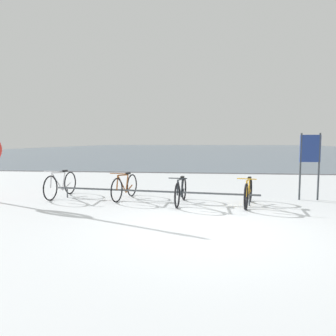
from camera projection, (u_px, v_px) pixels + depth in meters
The scene contains 7 objects.
ground at pixel (203, 150), 59.07m from camera, with size 80.00×132.00×0.08m.
bike_rack at pixel (152, 191), 8.30m from camera, with size 5.66×0.70×0.31m.
bicycle_0 at pixel (61, 185), 8.91m from camera, with size 0.46×1.77×0.82m.
bicycle_1 at pixel (125, 187), 8.61m from camera, with size 0.49×1.60×0.78m.
bicycle_2 at pixel (181, 191), 7.96m from camera, with size 0.46×1.68×0.74m.
bicycle_3 at pixel (248, 192), 7.74m from camera, with size 0.56×1.66×0.75m.
info_sign at pixel (310, 155), 8.42m from camera, with size 0.55×0.06×1.86m.
Camera 1 is at (-0.08, -5.64, 1.64)m, focal length 32.68 mm.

